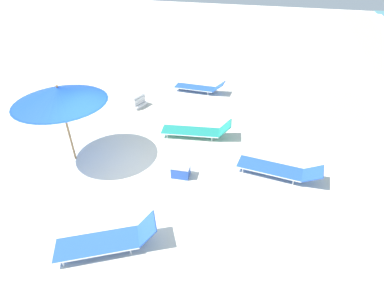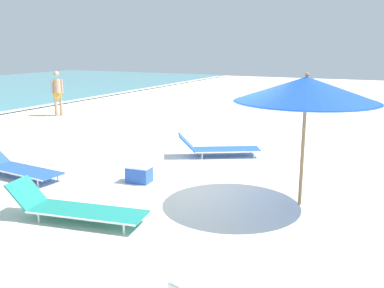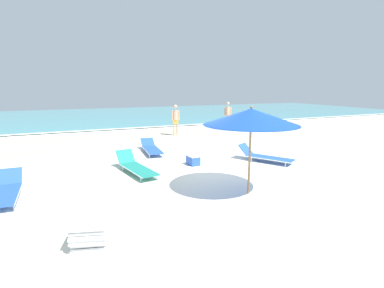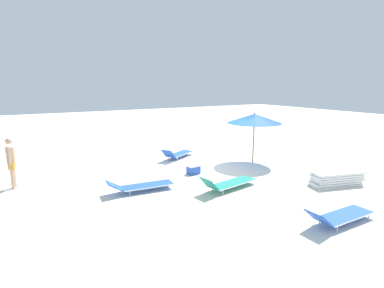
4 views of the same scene
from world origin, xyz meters
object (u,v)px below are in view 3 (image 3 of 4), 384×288
object	(u,v)px
sun_lounger_under_umbrella	(151,148)
beach_umbrella	(251,117)
sun_lounger_near_water_left	(136,166)
beachgoer_wading_adult	(175,118)
cooler_box	(193,160)
beachgoer_shoreline_child	(228,113)
lounger_stack	(97,217)
sun_lounger_near_water_right	(6,191)
sun_lounger_beside_umbrella	(265,156)

from	to	relation	value
sun_lounger_under_umbrella	beach_umbrella	bearing A→B (deg)	-75.52
sun_lounger_near_water_left	beachgoer_wading_adult	bearing A→B (deg)	49.53
sun_lounger_under_umbrella	cooler_box	xyz separation A→B (m)	(0.82, -2.53, -0.02)
beachgoer_shoreline_child	sun_lounger_near_water_left	bearing A→B (deg)	-100.30
sun_lounger_under_umbrella	beachgoer_shoreline_child	size ratio (longest dim) A/B	1.28
lounger_stack	beachgoer_shoreline_child	bearing A→B (deg)	65.46
sun_lounger_near_water_right	cooler_box	bearing A→B (deg)	10.65
sun_lounger_beside_umbrella	sun_lounger_near_water_right	world-z (taller)	sun_lounger_beside_umbrella
sun_lounger_under_umbrella	sun_lounger_near_water_right	size ratio (longest dim) A/B	1.05
beachgoer_shoreline_child	cooler_box	size ratio (longest dim) A/B	3.32
sun_lounger_beside_umbrella	sun_lounger_near_water_right	size ratio (longest dim) A/B	0.97
beach_umbrella	beachgoer_shoreline_child	bearing A→B (deg)	62.27
beachgoer_wading_adult	beach_umbrella	bearing A→B (deg)	93.09
beachgoer_wading_adult	sun_lounger_near_water_left	bearing A→B (deg)	71.49
sun_lounger_near_water_left	beachgoer_wading_adult	xyz separation A→B (m)	(3.79, 6.40, 0.79)
beach_umbrella	cooler_box	distance (m)	3.74
sun_lounger_under_umbrella	sun_lounger_near_water_left	world-z (taller)	sun_lounger_near_water_left
sun_lounger_under_umbrella	beachgoer_wading_adult	world-z (taller)	beachgoer_wading_adult
beachgoer_shoreline_child	beach_umbrella	bearing A→B (deg)	-82.14
sun_lounger_near_water_left	beachgoer_wading_adult	distance (m)	7.48
sun_lounger_near_water_right	beach_umbrella	bearing A→B (deg)	-20.65
beach_umbrella	sun_lounger_near_water_left	distance (m)	4.25
sun_lounger_beside_umbrella	sun_lounger_near_water_left	world-z (taller)	sun_lounger_near_water_left
sun_lounger_under_umbrella	sun_lounger_beside_umbrella	bearing A→B (deg)	-37.63
beachgoer_wading_adult	beachgoer_shoreline_child	world-z (taller)	same
sun_lounger_near_water_right	beachgoer_shoreline_child	bearing A→B (deg)	36.77
beachgoer_shoreline_child	beachgoer_wading_adult	bearing A→B (deg)	-126.80
beach_umbrella	sun_lounger_beside_umbrella	size ratio (longest dim) A/B	1.17
sun_lounger_near_water_right	cooler_box	size ratio (longest dim) A/B	4.05
cooler_box	beachgoer_wading_adult	bearing A→B (deg)	159.39
sun_lounger_near_water_left	beachgoer_shoreline_child	distance (m)	11.12
beach_umbrella	beachgoer_shoreline_child	world-z (taller)	beach_umbrella
sun_lounger_near_water_right	beachgoer_wading_adult	xyz separation A→B (m)	(7.32, 7.32, 0.79)
cooler_box	sun_lounger_near_water_left	bearing A→B (deg)	-91.39
beach_umbrella	beachgoer_wading_adult	xyz separation A→B (m)	(1.52, 9.49, -1.03)
lounger_stack	beachgoer_wading_adult	xyz separation A→B (m)	(5.42, 9.96, 0.75)
beach_umbrella	lounger_stack	bearing A→B (deg)	-173.17
sun_lounger_near_water_left	beachgoer_shoreline_child	size ratio (longest dim) A/B	1.32
sun_lounger_under_umbrella	sun_lounger_near_water_left	bearing A→B (deg)	-110.96
sun_lounger_beside_umbrella	beach_umbrella	bearing A→B (deg)	-163.69
sun_lounger_under_umbrella	beachgoer_wading_adult	size ratio (longest dim) A/B	1.28
beach_umbrella	sun_lounger_beside_umbrella	distance (m)	4.03
sun_lounger_under_umbrella	beachgoer_wading_adult	xyz separation A→B (m)	(2.50, 3.71, 0.80)
beach_umbrella	lounger_stack	distance (m)	4.32
beachgoer_wading_adult	cooler_box	world-z (taller)	beachgoer_wading_adult
sun_lounger_near_water_right	sun_lounger_near_water_left	bearing A→B (deg)	14.51
sun_lounger_under_umbrella	sun_lounger_near_water_left	distance (m)	2.98
beach_umbrella	cooler_box	size ratio (longest dim) A/B	4.59
sun_lounger_under_umbrella	beachgoer_shoreline_child	world-z (taller)	beachgoer_shoreline_child
beach_umbrella	sun_lounger_under_umbrella	size ratio (longest dim) A/B	1.08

